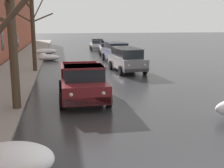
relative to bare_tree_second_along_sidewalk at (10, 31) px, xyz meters
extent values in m
cube|color=gray|center=(-1.32, 10.17, -3.26)|extent=(3.31, 80.00, 0.12)
cube|color=black|center=(-3.19, 15.84, -1.34)|extent=(0.08, 1.10, 1.60)
cube|color=black|center=(-3.19, 26.01, -1.87)|extent=(0.08, 1.10, 1.60)
cube|color=black|center=(-3.19, 21.45, 2.16)|extent=(0.08, 1.10, 1.60)
cube|color=black|center=(-3.19, 24.65, 1.35)|extent=(0.08, 1.10, 1.60)
ellipsoid|color=white|center=(0.65, -5.71, -2.89)|extent=(2.11, 1.40, 0.86)
ellipsoid|color=white|center=(0.27, 23.03, -2.99)|extent=(2.68, 1.12, 0.65)
ellipsoid|color=white|center=(-0.39, 22.98, -3.11)|extent=(0.50, 0.41, 0.41)
ellipsoid|color=white|center=(0.37, 22.84, -3.08)|extent=(0.57, 0.47, 0.47)
ellipsoid|color=white|center=(0.87, 16.94, -3.01)|extent=(1.98, 1.15, 0.60)
ellipsoid|color=white|center=(0.33, 17.01, -2.95)|extent=(0.89, 0.74, 0.74)
ellipsoid|color=white|center=(1.02, 17.12, -3.06)|extent=(0.61, 0.51, 0.51)
cylinder|color=#4C3D2D|center=(0.81, -6.33, 0.25)|extent=(1.63, 0.58, 1.67)
cylinder|color=#4C3D2D|center=(0.06, 0.03, -0.28)|extent=(0.35, 0.35, 6.08)
cylinder|color=#4C3D2D|center=(-0.13, 0.61, 0.67)|extent=(0.48, 1.25, 1.07)
cylinder|color=#4C3D2D|center=(-0.15, 0.54, 1.23)|extent=(0.58, 1.16, 1.31)
cylinder|color=#423323|center=(0.06, 10.01, -0.04)|extent=(0.30, 0.30, 6.55)
cylinder|color=#423323|center=(0.77, 10.44, 0.70)|extent=(1.52, 0.97, 0.72)
cylinder|color=#423323|center=(-0.59, 9.57, 0.73)|extent=(1.39, 0.99, 0.88)
cylinder|color=#423323|center=(-0.30, 9.24, 1.76)|extent=(0.86, 1.66, 1.08)
cylinder|color=#423323|center=(0.45, 10.77, 1.33)|extent=(0.89, 1.61, 1.77)
cube|color=maroon|center=(2.95, 1.36, -2.58)|extent=(2.00, 4.84, 0.76)
cube|color=black|center=(2.95, 0.68, -1.88)|extent=(1.76, 1.55, 0.64)
cube|color=maroon|center=(2.95, 0.68, -1.60)|extent=(1.80, 1.60, 0.08)
cube|color=maroon|center=(3.90, 2.33, -1.98)|extent=(0.10, 2.32, 0.44)
cube|color=maroon|center=(2.00, 2.33, -1.98)|extent=(0.10, 2.32, 0.44)
cube|color=maroon|center=(2.95, 3.73, -1.98)|extent=(1.90, 0.10, 0.44)
cube|color=#B7B7BC|center=(2.95, -1.00, -2.78)|extent=(1.90, 0.12, 0.32)
sphere|color=white|center=(3.60, -1.04, -2.46)|extent=(0.16, 0.16, 0.16)
sphere|color=white|center=(2.30, -1.04, -2.46)|extent=(0.16, 0.16, 0.16)
cylinder|color=black|center=(3.97, -0.09, -2.96)|extent=(0.22, 0.72, 0.72)
cylinder|color=black|center=(1.93, -0.09, -2.96)|extent=(0.22, 0.72, 0.72)
cylinder|color=black|center=(3.97, 2.82, -2.96)|extent=(0.22, 0.72, 0.72)
cylinder|color=black|center=(1.93, 2.82, -2.96)|extent=(0.22, 0.72, 0.72)
cube|color=slate|center=(6.87, 9.02, -2.58)|extent=(2.14, 4.67, 0.80)
cube|color=black|center=(6.86, 9.06, -1.84)|extent=(1.78, 3.29, 0.68)
cube|color=slate|center=(6.86, 9.06, -1.53)|extent=(1.83, 3.36, 0.06)
cube|color=#303032|center=(7.04, 6.80, -2.86)|extent=(1.76, 0.26, 0.22)
cube|color=#303032|center=(6.69, 11.23, -2.86)|extent=(1.76, 0.26, 0.22)
cylinder|color=black|center=(7.89, 7.68, -2.98)|extent=(0.23, 0.69, 0.68)
cylinder|color=black|center=(6.07, 7.54, -2.98)|extent=(0.23, 0.69, 0.68)
cylinder|color=black|center=(7.67, 10.49, -2.98)|extent=(0.23, 0.69, 0.68)
cylinder|color=black|center=(5.85, 10.35, -2.98)|extent=(0.23, 0.69, 0.68)
sphere|color=silver|center=(7.63, 6.82, -2.50)|extent=(0.14, 0.14, 0.14)
sphere|color=silver|center=(6.47, 6.73, -2.50)|extent=(0.14, 0.14, 0.14)
cube|color=navy|center=(7.14, 14.90, -2.58)|extent=(2.07, 4.52, 0.80)
cube|color=black|center=(7.14, 14.94, -1.84)|extent=(1.74, 3.18, 0.68)
cube|color=navy|center=(7.14, 14.94, -1.53)|extent=(1.78, 3.24, 0.06)
cube|color=black|center=(7.25, 12.73, -2.86)|extent=(1.81, 0.21, 0.22)
cube|color=black|center=(7.03, 17.06, -2.86)|extent=(1.81, 0.21, 0.22)
cylinder|color=black|center=(8.15, 13.57, -2.98)|extent=(0.21, 0.69, 0.68)
cylinder|color=black|center=(6.27, 13.48, -2.98)|extent=(0.21, 0.69, 0.68)
cylinder|color=black|center=(8.01, 16.32, -2.98)|extent=(0.21, 0.69, 0.68)
cylinder|color=black|center=(6.13, 16.22, -2.98)|extent=(0.21, 0.69, 0.68)
sphere|color=silver|center=(7.85, 12.73, -2.50)|extent=(0.14, 0.14, 0.14)
sphere|color=silver|center=(6.65, 12.67, -2.50)|extent=(0.14, 0.14, 0.14)
cube|color=silver|center=(7.34, 21.41, -2.72)|extent=(2.02, 4.50, 0.60)
cube|color=black|center=(7.36, 21.63, -2.16)|extent=(1.61, 2.39, 0.52)
cube|color=silver|center=(7.36, 21.63, -1.93)|extent=(1.64, 2.44, 0.06)
cube|color=slate|center=(7.15, 19.29, -2.90)|extent=(1.61, 0.26, 0.22)
cube|color=slate|center=(7.53, 23.54, -2.90)|extent=(1.61, 0.26, 0.22)
cylinder|color=black|center=(8.06, 19.99, -3.02)|extent=(0.23, 0.61, 0.60)
cylinder|color=black|center=(6.39, 20.14, -3.02)|extent=(0.23, 0.61, 0.60)
cylinder|color=black|center=(8.30, 22.69, -3.02)|extent=(0.23, 0.61, 0.60)
cylinder|color=black|center=(6.63, 22.84, -3.02)|extent=(0.23, 0.61, 0.60)
sphere|color=silver|center=(7.68, 19.21, -2.64)|extent=(0.14, 0.14, 0.14)
sphere|color=silver|center=(6.62, 19.31, -2.64)|extent=(0.14, 0.14, 0.14)
cube|color=#B7B7BC|center=(6.98, 27.34, -2.72)|extent=(1.87, 4.02, 0.60)
cube|color=black|center=(6.99, 27.54, -2.16)|extent=(1.57, 2.11, 0.52)
cube|color=#B7B7BC|center=(6.99, 27.54, -1.93)|extent=(1.61, 2.15, 0.06)
cube|color=#525254|center=(6.93, 25.40, -2.90)|extent=(1.72, 0.17, 0.22)
cube|color=#525254|center=(7.04, 29.27, -2.90)|extent=(1.72, 0.17, 0.22)
cylinder|color=black|center=(7.84, 26.08, -3.02)|extent=(0.20, 0.61, 0.60)
cylinder|color=black|center=(6.05, 26.14, -3.02)|extent=(0.20, 0.61, 0.60)
cylinder|color=black|center=(7.92, 28.54, -3.02)|extent=(0.20, 0.61, 0.60)
cylinder|color=black|center=(6.12, 28.60, -3.02)|extent=(0.20, 0.61, 0.60)
sphere|color=silver|center=(7.50, 25.36, -2.64)|extent=(0.14, 0.14, 0.14)
sphere|color=silver|center=(6.35, 25.39, -2.64)|extent=(0.14, 0.14, 0.14)
camera|label=1|loc=(1.92, -12.51, 0.35)|focal=47.38mm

